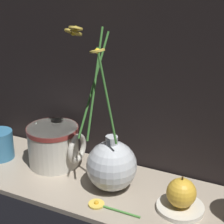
# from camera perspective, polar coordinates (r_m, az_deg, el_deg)

# --- Properties ---
(ground_plane) EXTENTS (6.00, 6.00, 0.00)m
(ground_plane) POSITION_cam_1_polar(r_m,az_deg,el_deg) (0.92, -0.05, -12.07)
(ground_plane) COLOR black
(shelf) EXTENTS (0.84, 0.25, 0.01)m
(shelf) POSITION_cam_1_polar(r_m,az_deg,el_deg) (0.92, -0.05, -11.76)
(shelf) COLOR tan
(shelf) RESTS_ON ground_plane
(vase_with_flowers) EXTENTS (0.19, 0.14, 0.38)m
(vase_with_flowers) POSITION_cam_1_polar(r_m,az_deg,el_deg) (0.88, 0.12, -7.82)
(vase_with_flowers) COLOR silver
(vase_with_flowers) RESTS_ON shelf
(ceramic_pitcher) EXTENTS (0.16, 0.13, 0.12)m
(ceramic_pitcher) POSITION_cam_1_polar(r_m,az_deg,el_deg) (0.99, -8.85, -4.82)
(ceramic_pitcher) COLOR beige
(ceramic_pitcher) RESTS_ON shelf
(saucer_plate) EXTENTS (0.10, 0.10, 0.01)m
(saucer_plate) POSITION_cam_1_polar(r_m,az_deg,el_deg) (0.85, 10.34, -14.10)
(saucer_plate) COLOR silver
(saucer_plate) RESTS_ON shelf
(orange_fruit) EXTENTS (0.06, 0.06, 0.07)m
(orange_fruit) POSITION_cam_1_polar(r_m,az_deg,el_deg) (0.83, 10.52, -12.01)
(orange_fruit) COLOR gold
(orange_fruit) RESTS_ON saucer_plate
(loose_daisy) EXTENTS (0.12, 0.04, 0.01)m
(loose_daisy) POSITION_cam_1_polar(r_m,az_deg,el_deg) (0.85, -1.25, -14.15)
(loose_daisy) COLOR #4C8E3D
(loose_daisy) RESTS_ON shelf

